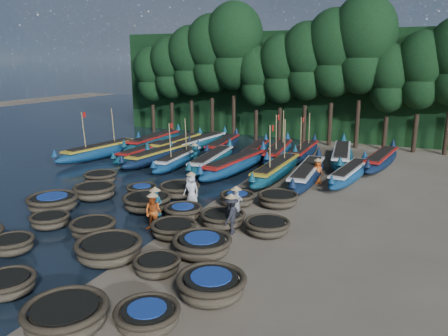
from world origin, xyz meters
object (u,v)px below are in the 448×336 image
at_px(coracle_20, 100,178).
at_px(fisherman_1, 156,205).
at_px(long_boat_17, 381,160).
at_px(coracle_23, 237,198).
at_px(long_boat_9, 154,141).
at_px(coracle_15, 95,191).
at_px(coracle_18, 223,219).
at_px(coracle_7, 109,249).
at_px(fisherman_4, 236,206).
at_px(fisherman_2, 153,211).
at_px(coracle_4, 147,316).
at_px(coracle_14, 202,245).
at_px(coracle_2, 7,285).
at_px(coracle_21, 142,190).
at_px(coracle_11, 50,220).
at_px(coracle_24, 278,199).
at_px(long_boat_14, 278,152).
at_px(coracle_12, 93,228).
at_px(coracle_16, 147,202).
at_px(coracle_6, 12,245).
at_px(long_boat_2, 159,155).
at_px(fisherman_3, 231,214).
at_px(long_boat_10, 176,144).
at_px(coracle_3, 66,316).
at_px(long_boat_16, 341,156).
at_px(long_boat_4, 212,160).
at_px(long_boat_15, 303,152).
at_px(long_boat_1, 145,152).
at_px(fisherman_0, 191,189).
at_px(coracle_8, 157,265).
at_px(fisherman_6, 318,170).
at_px(long_boat_5, 235,164).
at_px(long_boat_6, 276,170).
at_px(coracle_13, 174,229).
at_px(long_boat_7, 307,174).
at_px(coracle_10, 53,203).
at_px(long_boat_8, 350,173).
at_px(coracle_19, 267,227).
at_px(fisherman_5, 195,155).

bearing_deg(coracle_20, fisherman_1, -32.01).
bearing_deg(long_boat_17, fisherman_1, -110.31).
relative_size(coracle_23, long_boat_9, 0.21).
distance_m(coracle_15, coracle_18, 8.03).
distance_m(coracle_7, fisherman_4, 6.09).
bearing_deg(fisherman_2, fisherman_1, 109.41).
xyz_separation_m(coracle_4, coracle_14, (-0.76, 4.80, 0.08)).
bearing_deg(coracle_23, fisherman_1, -119.22).
relative_size(coracle_2, coracle_21, 1.22).
relative_size(coracle_11, coracle_21, 1.16).
distance_m(coracle_24, long_boat_14, 11.15).
distance_m(coracle_12, coracle_16, 3.85).
distance_m(coracle_6, long_boat_14, 20.84).
bearing_deg(long_boat_2, fisherman_3, -39.27).
height_order(long_boat_14, fisherman_3, long_boat_14).
distance_m(long_boat_10, fisherman_4, 17.45).
height_order(coracle_3, coracle_12, coracle_3).
relative_size(coracle_2, long_boat_16, 0.24).
relative_size(long_boat_4, long_boat_14, 1.02).
relative_size(coracle_15, coracle_18, 1.32).
height_order(coracle_12, long_boat_4, long_boat_4).
bearing_deg(long_boat_15, coracle_18, -90.04).
height_order(long_boat_1, fisherman_0, fisherman_0).
relative_size(long_boat_17, fisherman_1, 4.26).
distance_m(coracle_8, fisherman_6, 14.24).
xyz_separation_m(coracle_6, long_boat_16, (8.94, 20.78, 0.23)).
relative_size(long_boat_1, fisherman_1, 4.04).
relative_size(coracle_7, coracle_23, 1.42).
bearing_deg(coracle_14, fisherman_2, 155.75).
height_order(coracle_4, fisherman_3, fisherman_3).
bearing_deg(coracle_8, coracle_12, 159.61).
xyz_separation_m(coracle_7, long_boat_5, (-0.90, 14.11, 0.12)).
bearing_deg(fisherman_3, coracle_15, -99.49).
bearing_deg(coracle_12, long_boat_6, 71.92).
xyz_separation_m(coracle_7, fisherman_6, (4.66, 13.90, 0.34)).
relative_size(coracle_4, coracle_24, 0.81).
distance_m(long_boat_17, fisherman_1, 18.03).
bearing_deg(coracle_13, coracle_20, 148.27).
xyz_separation_m(coracle_8, fisherman_6, (2.44, 14.02, 0.46)).
distance_m(coracle_23, long_boat_7, 6.15).
xyz_separation_m(coracle_6, coracle_23, (5.72, 9.02, 0.01)).
bearing_deg(coracle_18, long_boat_6, 92.48).
relative_size(coracle_7, long_boat_5, 0.31).
bearing_deg(coracle_3, coracle_18, 85.62).
relative_size(coracle_6, coracle_10, 0.68).
bearing_deg(coracle_14, long_boat_17, 75.05).
height_order(long_boat_1, long_boat_8, long_boat_1).
bearing_deg(long_boat_9, long_boat_10, -6.60).
bearing_deg(coracle_19, long_boat_15, 99.00).
relative_size(fisherman_3, fisherman_5, 1.04).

